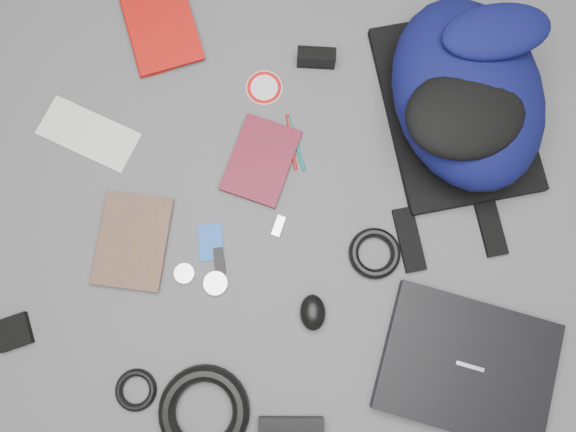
# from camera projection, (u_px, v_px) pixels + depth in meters

# --- Properties ---
(ground) EXTENTS (4.00, 4.00, 0.00)m
(ground) POSITION_uv_depth(u_px,v_px,m) (288.00, 218.00, 1.35)
(ground) COLOR #4F4F51
(ground) RESTS_ON ground
(backpack) EXTENTS (0.49, 0.61, 0.22)m
(backpack) POSITION_uv_depth(u_px,v_px,m) (467.00, 93.00, 1.29)
(backpack) COLOR black
(backpack) RESTS_ON ground
(laptop) EXTENTS (0.42, 0.36, 0.04)m
(laptop) POSITION_uv_depth(u_px,v_px,m) (467.00, 366.00, 1.26)
(laptop) COLOR black
(laptop) RESTS_ON ground
(textbook_red) EXTENTS (0.24, 0.27, 0.02)m
(textbook_red) POSITION_uv_depth(u_px,v_px,m) (129.00, 38.00, 1.42)
(textbook_red) COLOR #970B08
(textbook_red) RESTS_ON ground
(comic_book) EXTENTS (0.17, 0.23, 0.02)m
(comic_book) POSITION_uv_depth(u_px,v_px,m) (99.00, 237.00, 1.33)
(comic_book) COLOR #A3600B
(comic_book) RESTS_ON ground
(envelope) EXTENTS (0.26, 0.18, 0.00)m
(envelope) POSITION_uv_depth(u_px,v_px,m) (89.00, 134.00, 1.38)
(envelope) COLOR silver
(envelope) RESTS_ON ground
(dvd_case) EXTENTS (0.19, 0.23, 0.02)m
(dvd_case) POSITION_uv_depth(u_px,v_px,m) (261.00, 161.00, 1.37)
(dvd_case) COLOR #490E18
(dvd_case) RESTS_ON ground
(compact_camera) EXTENTS (0.10, 0.04, 0.05)m
(compact_camera) POSITION_uv_depth(u_px,v_px,m) (316.00, 58.00, 1.40)
(compact_camera) COLOR black
(compact_camera) RESTS_ON ground
(sticker_disc) EXTENTS (0.11, 0.11, 0.00)m
(sticker_disc) POSITION_uv_depth(u_px,v_px,m) (264.00, 88.00, 1.41)
(sticker_disc) COLOR silver
(sticker_disc) RESTS_ON ground
(pen_teal) EXTENTS (0.06, 0.13, 0.01)m
(pen_teal) POSITION_uv_depth(u_px,v_px,m) (296.00, 144.00, 1.38)
(pen_teal) COLOR #0B6358
(pen_teal) RESTS_ON ground
(pen_red) EXTENTS (0.04, 0.14, 0.01)m
(pen_red) POSITION_uv_depth(u_px,v_px,m) (291.00, 142.00, 1.38)
(pen_red) COLOR #9E150C
(pen_red) RESTS_ON ground
(id_badge) EXTENTS (0.07, 0.10, 0.00)m
(id_badge) POSITION_uv_depth(u_px,v_px,m) (211.00, 242.00, 1.33)
(id_badge) COLOR #1648A9
(id_badge) RESTS_ON ground
(usb_black) EXTENTS (0.04, 0.07, 0.01)m
(usb_black) POSITION_uv_depth(u_px,v_px,m) (219.00, 261.00, 1.32)
(usb_black) COLOR black
(usb_black) RESTS_ON ground
(usb_silver) EXTENTS (0.03, 0.05, 0.01)m
(usb_silver) POSITION_uv_depth(u_px,v_px,m) (279.00, 226.00, 1.34)
(usb_silver) COLOR silver
(usb_silver) RESTS_ON ground
(mouse) EXTENTS (0.07, 0.09, 0.04)m
(mouse) POSITION_uv_depth(u_px,v_px,m) (313.00, 313.00, 1.28)
(mouse) COLOR black
(mouse) RESTS_ON ground
(headphone_left) EXTENTS (0.05, 0.05, 0.01)m
(headphone_left) POSITION_uv_depth(u_px,v_px,m) (184.00, 273.00, 1.32)
(headphone_left) COLOR silver
(headphone_left) RESTS_ON ground
(headphone_right) EXTENTS (0.07, 0.07, 0.01)m
(headphone_right) POSITION_uv_depth(u_px,v_px,m) (216.00, 283.00, 1.31)
(headphone_right) COLOR #B9B8BB
(headphone_right) RESTS_ON ground
(cable_coil) EXTENTS (0.16, 0.16, 0.02)m
(cable_coil) POSITION_uv_depth(u_px,v_px,m) (375.00, 253.00, 1.32)
(cable_coil) COLOR black
(cable_coil) RESTS_ON ground
(power_brick) EXTENTS (0.15, 0.07, 0.04)m
(power_brick) POSITION_uv_depth(u_px,v_px,m) (291.00, 432.00, 1.24)
(power_brick) COLOR black
(power_brick) RESTS_ON ground
(power_cord_coil) EXTENTS (0.23, 0.23, 0.04)m
(power_cord_coil) POSITION_uv_depth(u_px,v_px,m) (204.00, 412.00, 1.24)
(power_cord_coil) COLOR black
(power_cord_coil) RESTS_ON ground
(pouch) EXTENTS (0.10, 0.10, 0.02)m
(pouch) POSITION_uv_depth(u_px,v_px,m) (14.00, 332.00, 1.29)
(pouch) COLOR black
(pouch) RESTS_ON ground
(earbud_coil) EXTENTS (0.10, 0.10, 0.02)m
(earbud_coil) POSITION_uv_depth(u_px,v_px,m) (136.00, 390.00, 1.26)
(earbud_coil) COLOR black
(earbud_coil) RESTS_ON ground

